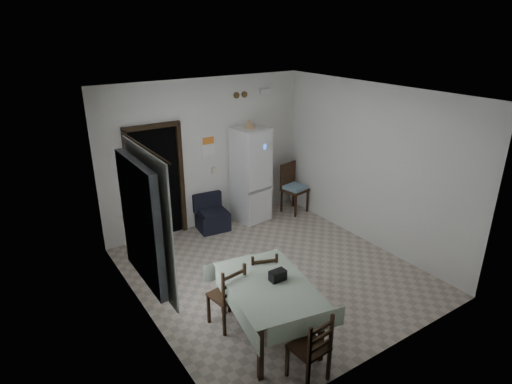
{
  "coord_description": "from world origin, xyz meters",
  "views": [
    {
      "loc": [
        -3.57,
        -4.9,
        3.83
      ],
      "look_at": [
        0.0,
        0.5,
        1.25
      ],
      "focal_mm": 30.0,
      "sensor_mm": 36.0,
      "label": 1
    }
  ],
  "objects": [
    {
      "name": "wall_front",
      "position": [
        0.0,
        -2.25,
        1.45
      ],
      "size": [
        4.2,
        0.02,
        2.9
      ],
      "primitive_type": null,
      "color": "silver",
      "rests_on": "ground"
    },
    {
      "name": "curtain_rod",
      "position": [
        -2.03,
        -0.2,
        2.5
      ],
      "size": [
        0.02,
        1.6,
        0.02
      ],
      "primitive_type": "cylinder",
      "rotation": [
        1.57,
        0.0,
        0.0
      ],
      "color": "black",
      "rests_on": "ground"
    },
    {
      "name": "corner_chair",
      "position": [
        1.79,
        1.71,
        0.53
      ],
      "size": [
        0.54,
        0.54,
        1.06
      ],
      "primitive_type": null,
      "rotation": [
        0.0,
        0.0,
        0.2
      ],
      "color": "black",
      "rests_on": "ground"
    },
    {
      "name": "window_recess",
      "position": [
        -2.15,
        -0.2,
        1.55
      ],
      "size": [
        0.1,
        1.2,
        1.6
      ],
      "primitive_type": "cube",
      "color": "silver",
      "rests_on": "ground"
    },
    {
      "name": "vent_left",
      "position": [
        0.7,
        2.23,
        2.52
      ],
      "size": [
        0.12,
        0.03,
        0.12
      ],
      "primitive_type": "cylinder",
      "rotation": [
        1.57,
        0.0,
        0.0
      ],
      "color": "brown",
      "rests_on": "ground"
    },
    {
      "name": "tan_cone",
      "position": [
        0.81,
        1.94,
        2.01
      ],
      "size": [
        0.25,
        0.25,
        0.18
      ],
      "primitive_type": "cone",
      "rotation": [
        0.0,
        0.0,
        -0.14
      ],
      "color": "tan",
      "rests_on": "fridge"
    },
    {
      "name": "navy_seat",
      "position": [
        -0.08,
        1.93,
        0.35
      ],
      "size": [
        0.63,
        0.62,
        0.7
      ],
      "primitive_type": null,
      "rotation": [
        0.0,
        0.0,
        -0.11
      ],
      "color": "black",
      "rests_on": "ground"
    },
    {
      "name": "vent_right",
      "position": [
        0.88,
        2.23,
        2.52
      ],
      "size": [
        0.12,
        0.03,
        0.12
      ],
      "primitive_type": "cylinder",
      "rotation": [
        1.57,
        0.0,
        0.0
      ],
      "color": "brown",
      "rests_on": "ground"
    },
    {
      "name": "curtain",
      "position": [
        -2.04,
        -0.2,
        1.55
      ],
      "size": [
        0.02,
        1.45,
        1.85
      ],
      "primitive_type": "cube",
      "color": "silver",
      "rests_on": "ground"
    },
    {
      "name": "black_bag",
      "position": [
        -0.79,
        -1.19,
        0.85
      ],
      "size": [
        0.21,
        0.13,
        0.14
      ],
      "primitive_type": "cube",
      "rotation": [
        0.0,
        0.0,
        -0.01
      ],
      "color": "black",
      "rests_on": "dining_table"
    },
    {
      "name": "light_switch",
      "position": [
        0.15,
        2.24,
        1.1
      ],
      "size": [
        0.08,
        0.02,
        0.12
      ],
      "primitive_type": "cube",
      "color": "beige",
      "rests_on": "ground"
    },
    {
      "name": "emergency_light",
      "position": [
        1.35,
        2.21,
        2.55
      ],
      "size": [
        0.25,
        0.07,
        0.09
      ],
      "primitive_type": "cube",
      "color": "white",
      "rests_on": "ground"
    },
    {
      "name": "wall_left",
      "position": [
        -2.1,
        0.0,
        1.45
      ],
      "size": [
        0.02,
        4.5,
        2.9
      ],
      "primitive_type": null,
      "color": "silver",
      "rests_on": "ground"
    },
    {
      "name": "ground",
      "position": [
        0.0,
        0.0,
        0.0
      ],
      "size": [
        4.5,
        4.5,
        0.0
      ],
      "primitive_type": "plane",
      "color": "#AA9B8A",
      "rests_on": "ground"
    },
    {
      "name": "dining_table",
      "position": [
        -0.94,
        -1.2,
        0.39
      ],
      "size": [
        1.25,
        1.66,
        0.78
      ],
      "primitive_type": null,
      "rotation": [
        0.0,
        0.0,
        -0.19
      ],
      "color": "#9EB197",
      "rests_on": "ground"
    },
    {
      "name": "doorway",
      "position": [
        -1.05,
        2.45,
        1.06
      ],
      "size": [
        1.06,
        0.52,
        2.22
      ],
      "color": "black",
      "rests_on": "ground"
    },
    {
      "name": "dining_chair_near_head",
      "position": [
        -0.98,
        -2.05,
        0.45
      ],
      "size": [
        0.42,
        0.42,
        0.91
      ],
      "primitive_type": null,
      "rotation": [
        0.0,
        0.0,
        3.23
      ],
      "color": "black",
      "rests_on": "ground"
    },
    {
      "name": "calendar_image",
      "position": [
        0.05,
        2.23,
        1.72
      ],
      "size": [
        0.24,
        0.01,
        0.14
      ],
      "primitive_type": "cube",
      "color": "orange",
      "rests_on": "ground"
    },
    {
      "name": "ceiling",
      "position": [
        0.0,
        0.0,
        2.9
      ],
      "size": [
        4.2,
        4.5,
        0.02
      ],
      "primitive_type": null,
      "color": "white",
      "rests_on": "ground"
    },
    {
      "name": "fridge",
      "position": [
        0.82,
        1.93,
        0.96
      ],
      "size": [
        0.69,
        0.69,
        1.92
      ],
      "primitive_type": null,
      "rotation": [
        0.0,
        0.0,
        0.11
      ],
      "color": "silver",
      "rests_on": "ground"
    },
    {
      "name": "calendar",
      "position": [
        0.05,
        2.24,
        1.62
      ],
      "size": [
        0.28,
        0.02,
        0.4
      ],
      "primitive_type": "cube",
      "color": "white",
      "rests_on": "ground"
    },
    {
      "name": "dining_chair_far_right",
      "position": [
        -0.64,
        -0.62,
        0.45
      ],
      "size": [
        0.5,
        0.5,
        0.91
      ],
      "primitive_type": null,
      "rotation": [
        0.0,
        0.0,
        2.78
      ],
      "color": "black",
      "rests_on": "ground"
    },
    {
      "name": "wall_right",
      "position": [
        2.1,
        0.0,
        1.45
      ],
      "size": [
        0.02,
        4.5,
        2.9
      ],
      "primitive_type": null,
      "color": "silver",
      "rests_on": "ground"
    },
    {
      "name": "wall_back",
      "position": [
        0.0,
        2.25,
        1.45
      ],
      "size": [
        4.2,
        0.02,
        2.9
      ],
      "primitive_type": null,
      "color": "silver",
      "rests_on": "ground"
    },
    {
      "name": "dining_chair_far_left",
      "position": [
        -1.27,
        -0.71,
        0.47
      ],
      "size": [
        0.46,
        0.46,
        0.95
      ],
      "primitive_type": null,
      "rotation": [
        0.0,
        0.0,
        3.28
      ],
      "color": "black",
      "rests_on": "ground"
    }
  ]
}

